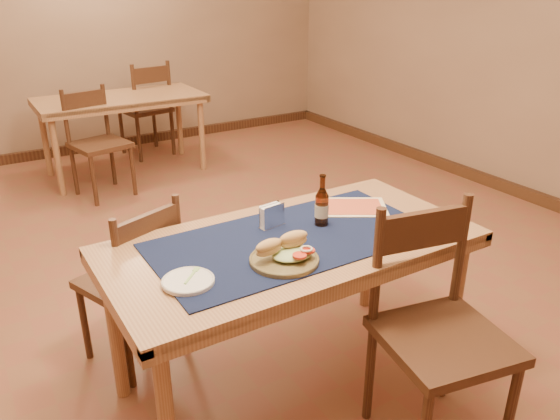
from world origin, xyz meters
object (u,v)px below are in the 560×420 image
napkin_holder (272,216)px  chair_main_far (135,280)px  beer_bottle (322,207)px  back_table (121,105)px  main_table (292,256)px  chair_main_near (438,328)px  sandwich_plate (285,255)px

napkin_holder → chair_main_far: bearing=144.4°
chair_main_far → beer_bottle: (0.74, -0.48, 0.39)m
back_table → beer_bottle: size_ratio=6.40×
main_table → chair_main_near: 0.67m
chair_main_far → napkin_holder: chair_main_far is taller
chair_main_near → chair_main_far: bearing=128.4°
main_table → chair_main_near: (0.32, -0.57, -0.15)m
chair_main_far → napkin_holder: 0.75m
back_table → chair_main_near: bearing=-88.9°
chair_main_far → chair_main_near: size_ratio=0.87×
napkin_holder → chair_main_near: bearing=-65.1°
chair_main_near → main_table: bearing=119.3°
back_table → chair_main_far: chair_main_far is taller
main_table → chair_main_far: size_ratio=1.84×
chair_main_far → beer_bottle: beer_bottle is taller
main_table → chair_main_near: size_ratio=1.61×
sandwich_plate → beer_bottle: size_ratio=1.17×
back_table → napkin_holder: 3.23m
main_table → chair_main_far: bearing=136.0°
chair_main_far → beer_bottle: bearing=-33.1°
chair_main_far → beer_bottle: 0.97m
chair_main_far → sandwich_plate: size_ratio=3.15×
chair_main_far → chair_main_near: bearing=-51.6°
beer_bottle → main_table: bearing=-165.2°
chair_main_far → beer_bottle: size_ratio=3.68×
main_table → chair_main_near: chair_main_near is taller
back_table → napkin_holder: (-0.26, -3.22, 0.14)m
sandwich_plate → napkin_holder: (0.12, 0.30, 0.02)m
napkin_holder → sandwich_plate: bearing=-111.3°
back_table → beer_bottle: 3.32m
chair_main_near → beer_bottle: 0.71m
main_table → napkin_holder: 0.20m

